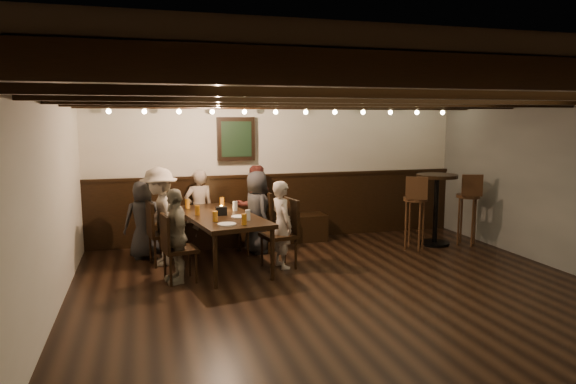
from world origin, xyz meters
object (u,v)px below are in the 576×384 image
object	(u,v)px
person_left_far	(176,236)
person_right_near	(257,212)
chair_left_near	(163,245)
bar_stool_left	(415,222)
chair_right_near	(255,234)
chair_right_far	(280,247)
person_left_near	(160,216)
bar_stool_right	(467,218)
chair_left_far	(179,261)
dining_table	(220,219)
person_bench_right	(255,206)
person_right_far	(282,224)
person_bench_left	(144,219)
person_bench_centre	(199,210)
high_top_table	(436,199)

from	to	relation	value
person_left_far	person_right_near	bearing A→B (deg)	120.96
chair_left_near	bar_stool_left	size ratio (longest dim) A/B	0.77
chair_right_near	chair_right_far	distance (m)	0.90
bar_stool_left	person_right_near	bearing A→B (deg)	-166.27
bar_stool_left	person_left_near	bearing A→B (deg)	-157.96
chair_left_near	person_left_near	xyz separation A→B (m)	(-0.03, -0.01, 0.42)
bar_stool_left	bar_stool_right	size ratio (longest dim) A/B	1.00
chair_left_far	bar_stool_left	bearing A→B (deg)	89.19
dining_table	person_bench_right	bearing A→B (deg)	45.00
chair_left_near	person_right_far	bearing A→B (deg)	58.51
person_bench_left	person_right_far	size ratio (longest dim) A/B	0.96
chair_left_near	chair_left_far	size ratio (longest dim) A/B	1.04
chair_left_far	person_left_near	distance (m)	1.00
person_bench_right	bar_stool_right	xyz separation A→B (m)	(3.39, -0.94, -0.22)
person_bench_left	bar_stool_right	distance (m)	5.20
person_left_far	bar_stool_right	size ratio (longest dim) A/B	1.02
chair_left_near	person_right_near	xyz separation A→B (m)	(1.45, 0.26, 0.36)
person_bench_left	person_left_near	bearing A→B (deg)	108.43
dining_table	bar_stool_left	xyz separation A→B (m)	(3.11, 0.05, -0.24)
chair_right_far	person_bench_right	xyz separation A→B (m)	(-0.06, 1.36, 0.37)
person_right_near	person_bench_centre	bearing A→B (deg)	51.34
dining_table	person_right_near	distance (m)	0.88
chair_right_near	chair_right_far	size ratio (longest dim) A/B	0.98
person_right_near	person_right_far	distance (m)	0.90
chair_right_far	chair_left_near	bearing A→B (deg)	57.99
chair_left_near	chair_right_near	bearing A→B (deg)	90.00
dining_table	bar_stool_left	distance (m)	3.12
chair_right_far	chair_left_far	bearing A→B (deg)	90.00
person_left_far	bar_stool_left	bearing A→B (deg)	89.20
chair_right_near	high_top_table	bearing A→B (deg)	-106.24
person_right_near	high_top_table	bearing A→B (deg)	-106.40
chair_right_near	person_left_far	world-z (taller)	person_left_far
person_bench_left	chair_left_near	bearing A→B (deg)	111.87
dining_table	person_right_far	bearing A→B (deg)	-30.96
chair_left_far	person_right_near	distance (m)	1.76
person_left_near	person_bench_right	bearing A→B (deg)	105.26
person_bench_right	person_left_far	world-z (taller)	person_bench_right
person_bench_right	chair_left_far	bearing A→B (deg)	39.83
chair_right_far	person_bench_centre	bearing A→B (deg)	25.66
person_left_far	high_top_table	distance (m)	4.36
chair_right_far	person_bench_centre	distance (m)	1.70
chair_left_far	high_top_table	xyz separation A→B (m)	(4.24, 0.83, 0.50)
chair_right_far	person_right_near	bearing A→B (deg)	-1.88
high_top_table	bar_stool_left	xyz separation A→B (m)	(-0.50, -0.21, -0.33)
person_left_far	high_top_table	world-z (taller)	person_left_far
chair_right_near	person_right_near	world-z (taller)	person_right_near
chair_right_far	bar_stool_left	xyz separation A→B (m)	(2.33, 0.37, 0.15)
dining_table	person_bench_centre	xyz separation A→B (m)	(-0.19, 1.03, -0.04)
chair_left_near	chair_right_near	distance (m)	1.44
person_left_near	bar_stool_right	xyz separation A→B (m)	(4.93, -0.21, -0.26)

